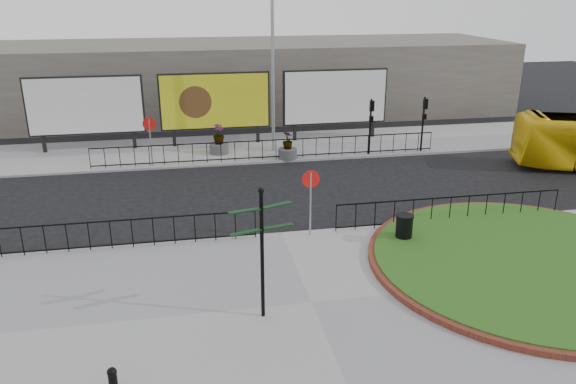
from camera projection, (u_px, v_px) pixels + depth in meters
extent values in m
plane|color=black|center=(281.00, 235.00, 20.78)|extent=(90.00, 90.00, 0.00)
cube|color=gray|center=(311.00, 304.00, 16.15)|extent=(30.00, 10.00, 0.12)
cube|color=gray|center=(245.00, 148.00, 31.84)|extent=(44.00, 6.00, 0.12)
cylinder|color=brown|center=(528.00, 262.00, 18.32)|extent=(10.40, 10.40, 0.18)
cylinder|color=#194B14|center=(528.00, 261.00, 18.31)|extent=(10.00, 10.00, 0.22)
cylinder|color=gray|center=(151.00, 142.00, 28.14)|extent=(0.07, 0.07, 2.40)
cylinder|color=red|center=(149.00, 124.00, 27.81)|extent=(0.64, 0.03, 0.64)
cylinder|color=white|center=(149.00, 124.00, 27.83)|extent=(0.50, 0.03, 0.50)
cylinder|color=gray|center=(310.00, 204.00, 20.13)|extent=(0.07, 0.07, 2.40)
cylinder|color=red|center=(311.00, 179.00, 19.81)|extent=(0.64, 0.03, 0.64)
cylinder|color=white|center=(311.00, 179.00, 19.83)|extent=(0.50, 0.03, 0.50)
cube|color=black|center=(44.00, 143.00, 30.68)|extent=(0.18, 0.18, 1.00)
cube|color=black|center=(134.00, 139.00, 31.51)|extent=(0.18, 0.18, 1.00)
cube|color=black|center=(85.00, 105.00, 30.41)|extent=(6.20, 0.25, 3.20)
cube|color=silver|center=(85.00, 106.00, 30.26)|extent=(6.00, 0.06, 3.00)
cube|color=black|center=(174.00, 137.00, 31.89)|extent=(0.18, 0.18, 1.00)
cube|color=black|center=(258.00, 133.00, 32.73)|extent=(0.18, 0.18, 1.00)
cube|color=black|center=(215.00, 101.00, 31.62)|extent=(6.20, 0.25, 3.20)
cube|color=gold|center=(215.00, 101.00, 31.48)|extent=(6.00, 0.06, 3.00)
cube|color=black|center=(295.00, 132.00, 33.11)|extent=(0.18, 0.18, 1.00)
cube|color=black|center=(372.00, 128.00, 33.94)|extent=(0.18, 0.18, 1.00)
cube|color=black|center=(335.00, 97.00, 32.84)|extent=(6.20, 0.25, 3.20)
cube|color=silver|center=(336.00, 97.00, 32.69)|extent=(6.00, 0.06, 3.00)
cylinder|color=gray|center=(273.00, 68.00, 29.61)|extent=(0.18, 0.18, 9.00)
cylinder|color=black|center=(370.00, 127.00, 30.03)|extent=(0.10, 0.10, 3.00)
cube|color=black|center=(372.00, 106.00, 29.53)|extent=(0.22, 0.18, 0.55)
cube|color=black|center=(371.00, 119.00, 29.77)|extent=(0.20, 0.16, 0.30)
cylinder|color=black|center=(423.00, 124.00, 30.55)|extent=(0.10, 0.10, 3.00)
cube|color=black|center=(425.00, 104.00, 30.05)|extent=(0.22, 0.18, 0.55)
cube|color=black|center=(424.00, 117.00, 30.29)|extent=(0.20, 0.16, 0.30)
cube|color=#68645B|center=(228.00, 78.00, 40.23)|extent=(40.00, 10.00, 5.00)
cylinder|color=black|center=(262.00, 257.00, 14.86)|extent=(0.10, 0.10, 3.62)
sphere|color=black|center=(261.00, 190.00, 14.22)|extent=(0.16, 0.16, 0.16)
cube|color=black|center=(245.00, 211.00, 14.23)|extent=(0.86, 0.32, 0.03)
cube|color=black|center=(277.00, 205.00, 14.61)|extent=(0.85, 0.44, 0.03)
cube|color=black|center=(246.00, 232.00, 14.39)|extent=(0.86, 0.40, 0.03)
cube|color=black|center=(278.00, 226.00, 14.75)|extent=(0.86, 0.32, 0.03)
cylinder|color=black|center=(113.00, 383.00, 12.43)|extent=(0.20, 0.20, 0.55)
sphere|color=black|center=(112.00, 372.00, 12.32)|extent=(0.22, 0.22, 0.22)
cylinder|color=black|center=(404.00, 230.00, 19.78)|extent=(0.59, 0.59, 0.98)
cylinder|color=black|center=(405.00, 216.00, 19.60)|extent=(0.63, 0.63, 0.07)
cylinder|color=#4C4C4F|center=(219.00, 148.00, 30.54)|extent=(1.03, 1.03, 0.53)
imported|color=#194B14|center=(219.00, 134.00, 30.27)|extent=(0.84, 0.84, 1.08)
cylinder|color=#4C4C4F|center=(288.00, 153.00, 29.68)|extent=(0.99, 0.99, 0.52)
imported|color=#194B14|center=(288.00, 140.00, 29.43)|extent=(0.74, 0.74, 0.94)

